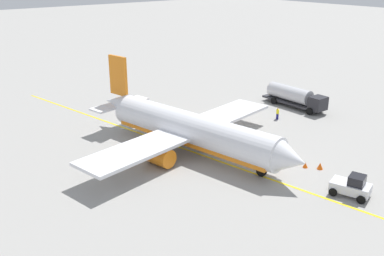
{
  "coord_description": "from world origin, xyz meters",
  "views": [
    {
      "loc": [
        36.82,
        -29.52,
        20.62
      ],
      "look_at": [
        0.0,
        0.0,
        3.0
      ],
      "focal_mm": 40.57,
      "sensor_mm": 36.0,
      "label": 1
    }
  ],
  "objects": [
    {
      "name": "safety_cone_wingtip",
      "position": [
        11.11,
        6.96,
        0.31
      ],
      "size": [
        0.56,
        0.56,
        0.62
      ],
      "primitive_type": "cone",
      "color": "#F2590F",
      "rests_on": "ground"
    },
    {
      "name": "refueling_worker",
      "position": [
        -1.46,
        16.89,
        0.82
      ],
      "size": [
        0.62,
        0.63,
        1.71
      ],
      "color": "navy",
      "rests_on": "ground"
    },
    {
      "name": "safety_cone_nose",
      "position": [
        12.34,
        7.89,
        0.36
      ],
      "size": [
        0.65,
        0.65,
        0.73
      ],
      "primitive_type": "cone",
      "color": "#F2590F",
      "rests_on": "ground"
    },
    {
      "name": "ground_plane",
      "position": [
        0.0,
        0.0,
        0.0
      ],
      "size": [
        400.0,
        400.0,
        0.0
      ],
      "primitive_type": "plane",
      "color": "#9E9B96"
    },
    {
      "name": "fuel_tanker",
      "position": [
        -3.64,
        23.35,
        1.73
      ],
      "size": [
        10.96,
        2.94,
        3.15
      ],
      "color": "#2D2D33",
      "rests_on": "ground"
    },
    {
      "name": "pushback_tug",
      "position": [
        17.71,
        5.31,
        1.01
      ],
      "size": [
        4.04,
        3.22,
        2.2
      ],
      "color": "silver",
      "rests_on": "ground"
    },
    {
      "name": "taxi_line_marking",
      "position": [
        0.0,
        0.0,
        0.01
      ],
      "size": [
        71.59,
        13.09,
        0.01
      ],
      "primitive_type": "cube",
      "rotation": [
        0.0,
        0.0,
        0.18
      ],
      "color": "yellow",
      "rests_on": "ground"
    },
    {
      "name": "airplane",
      "position": [
        -0.46,
        -0.08,
        2.71
      ],
      "size": [
        30.37,
        29.19,
        9.78
      ],
      "color": "white",
      "rests_on": "ground"
    }
  ]
}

